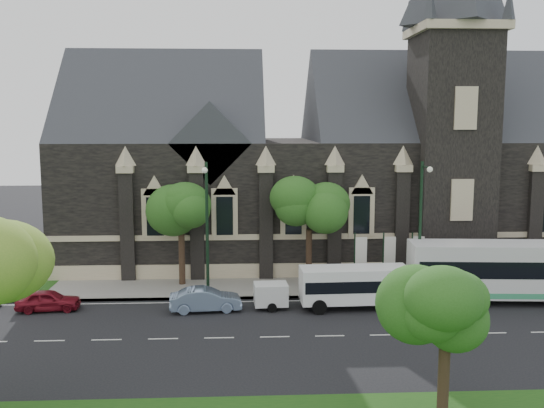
{
  "coord_description": "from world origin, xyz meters",
  "views": [
    {
      "loc": [
        -1.68,
        -31.04,
        11.54
      ],
      "look_at": [
        0.15,
        6.0,
        6.44
      ],
      "focal_mm": 39.54,
      "sensor_mm": 36.0,
      "label": 1
    }
  ],
  "objects": [
    {
      "name": "sidewalk",
      "position": [
        0.0,
        9.5,
        0.07
      ],
      "size": [
        80.0,
        5.0,
        0.15
      ],
      "primitive_type": "cube",
      "color": "gray",
      "rests_on": "ground"
    },
    {
      "name": "tree_park_east",
      "position": [
        6.18,
        -9.32,
        4.62
      ],
      "size": [
        3.4,
        3.4,
        6.28
      ],
      "color": "black",
      "rests_on": "ground"
    },
    {
      "name": "banner_flag_left",
      "position": [
        6.29,
        9.0,
        2.38
      ],
      "size": [
        0.9,
        0.1,
        4.0
      ],
      "color": "black",
      "rests_on": "ground"
    },
    {
      "name": "street_lamp_near",
      "position": [
        10.0,
        7.09,
        5.11
      ],
      "size": [
        0.36,
        1.88,
        9.0
      ],
      "color": "black",
      "rests_on": "ground"
    },
    {
      "name": "box_trailer",
      "position": [
        0.03,
        5.01,
        0.9
      ],
      "size": [
        3.01,
        1.77,
        1.59
      ],
      "rotation": [
        0.0,
        0.0,
        0.05
      ],
      "color": "silver",
      "rests_on": "ground"
    },
    {
      "name": "banner_flag_center",
      "position": [
        8.29,
        9.0,
        2.38
      ],
      "size": [
        0.9,
        0.1,
        4.0
      ],
      "color": "black",
      "rests_on": "ground"
    },
    {
      "name": "tree_walk_left",
      "position": [
        -5.8,
        10.7,
        5.73
      ],
      "size": [
        3.91,
        3.91,
        7.64
      ],
      "color": "black",
      "rests_on": "ground"
    },
    {
      "name": "museum",
      "position": [
        5.12,
        18.78,
        8.17
      ],
      "size": [
        40.0,
        17.7,
        29.9
      ],
      "color": "black",
      "rests_on": "ground"
    },
    {
      "name": "tour_coach",
      "position": [
        15.71,
        5.65,
        2.09
      ],
      "size": [
        13.39,
        3.84,
        3.86
      ],
      "rotation": [
        0.0,
        0.0,
        -0.08
      ],
      "color": "silver",
      "rests_on": "ground"
    },
    {
      "name": "street_lamp_mid",
      "position": [
        -4.0,
        7.09,
        5.11
      ],
      "size": [
        0.36,
        1.88,
        9.0
      ],
      "color": "black",
      "rests_on": "ground"
    },
    {
      "name": "shuttle_bus",
      "position": [
        5.25,
        4.83,
        1.51
      ],
      "size": [
        6.8,
        2.6,
        2.6
      ],
      "rotation": [
        0.0,
        0.0,
        0.03
      ],
      "color": "white",
      "rests_on": "ground"
    },
    {
      "name": "banner_flag_right",
      "position": [
        10.29,
        9.0,
        2.38
      ],
      "size": [
        0.9,
        0.1,
        4.0
      ],
      "color": "black",
      "rests_on": "ground"
    },
    {
      "name": "car_far_red",
      "position": [
        -13.69,
        5.27,
        0.65
      ],
      "size": [
        3.94,
        1.88,
        1.3
      ],
      "primitive_type": "imported",
      "rotation": [
        0.0,
        0.0,
        1.66
      ],
      "color": "maroon",
      "rests_on": "ground"
    },
    {
      "name": "tree_walk_right",
      "position": [
        3.21,
        10.71,
        5.82
      ],
      "size": [
        4.08,
        4.08,
        7.8
      ],
      "color": "black",
      "rests_on": "ground"
    },
    {
      "name": "ground",
      "position": [
        0.0,
        0.0,
        0.0
      ],
      "size": [
        160.0,
        160.0,
        0.0
      ],
      "primitive_type": "plane",
      "color": "black",
      "rests_on": "ground"
    },
    {
      "name": "sedan",
      "position": [
        -4.0,
        4.7,
        0.72
      ],
      "size": [
        4.5,
        1.91,
        1.45
      ],
      "primitive_type": "imported",
      "rotation": [
        0.0,
        0.0,
        1.66
      ],
      "color": "#7F96B8",
      "rests_on": "ground"
    }
  ]
}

